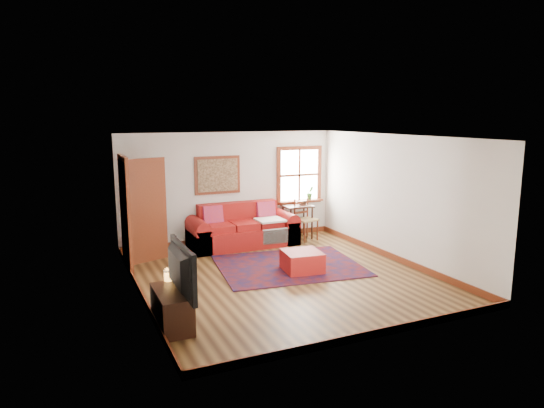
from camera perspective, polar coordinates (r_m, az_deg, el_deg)
name	(u,v)px	position (r m, az deg, el deg)	size (l,w,h in m)	color
ground	(282,276)	(8.84, 1.13, -8.47)	(5.50, 5.50, 0.00)	#3C2310
room_envelope	(282,185)	(8.47, 1.13, 2.19)	(5.04, 5.54, 2.52)	silver
window	(301,181)	(11.69, 3.39, 2.76)	(1.18, 0.20, 1.38)	white
doorway	(138,210)	(9.61, -15.50, -0.72)	(0.89, 1.08, 2.14)	black
framed_artwork	(218,175)	(10.87, -6.42, 3.40)	(1.05, 0.07, 0.85)	maroon
persian_rug	(289,266)	(9.40, 2.00, -7.25)	(2.66, 2.13, 0.02)	#580F0C
red_leather_sofa	(242,232)	(10.83, -3.50, -3.26)	(2.38, 0.98, 0.93)	#A41715
red_ottoman	(302,261)	(9.05, 3.56, -6.76)	(0.67, 0.67, 0.38)	#A41715
side_table	(298,211)	(11.37, 3.02, -0.78)	(0.66, 0.49, 0.79)	#321910
ladder_back_chair	(305,218)	(11.29, 3.85, -1.60)	(0.53, 0.51, 0.96)	tan
media_cabinet	(172,309)	(6.89, -11.70, -11.99)	(0.42, 0.93, 0.51)	#321910
television	(174,270)	(6.57, -11.45, -7.60)	(1.18, 0.15, 0.68)	black
candle_hurricane	(168,276)	(7.17, -12.14, -8.23)	(0.12, 0.12, 0.18)	silver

